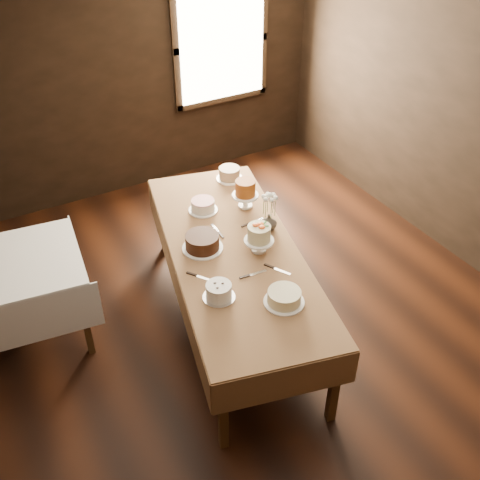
{
  "coord_description": "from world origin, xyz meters",
  "views": [
    {
      "loc": [
        -1.85,
        -3.07,
        3.72
      ],
      "look_at": [
        0.0,
        0.2,
        0.95
      ],
      "focal_mm": 42.56,
      "sensor_mm": 36.0,
      "label": 1
    }
  ],
  "objects_px": {
    "cake_lattice": "(203,206)",
    "cake_server_d": "(256,221)",
    "display_table": "(234,255)",
    "cake_swirl": "(219,292)",
    "side_table": "(21,271)",
    "cake_server_a": "(258,273)",
    "cake_server_b": "(282,271)",
    "cake_server_c": "(215,228)",
    "cake_speckled": "(230,174)",
    "cake_chocolate": "(202,242)",
    "cake_cream": "(284,297)",
    "cake_server_e": "(205,278)",
    "cake_caramel": "(245,195)",
    "cake_flowers": "(259,240)",
    "flower_vase": "(269,222)"
  },
  "relations": [
    {
      "from": "cake_flowers",
      "to": "cake_server_d",
      "type": "xyz_separation_m",
      "value": [
        0.2,
        0.38,
        -0.11
      ]
    },
    {
      "from": "cake_swirl",
      "to": "cake_lattice",
      "type": "bearing_deg",
      "value": 69.24
    },
    {
      "from": "display_table",
      "to": "flower_vase",
      "type": "distance_m",
      "value": 0.44
    },
    {
      "from": "display_table",
      "to": "cake_chocolate",
      "type": "distance_m",
      "value": 0.29
    },
    {
      "from": "cake_server_b",
      "to": "cake_server_c",
      "type": "height_order",
      "value": "same"
    },
    {
      "from": "side_table",
      "to": "cake_server_b",
      "type": "bearing_deg",
      "value": -32.73
    },
    {
      "from": "cake_flowers",
      "to": "cake_server_c",
      "type": "distance_m",
      "value": 0.5
    },
    {
      "from": "side_table",
      "to": "cake_server_a",
      "type": "bearing_deg",
      "value": -33.57
    },
    {
      "from": "display_table",
      "to": "cake_server_d",
      "type": "xyz_separation_m",
      "value": [
        0.38,
        0.26,
        0.07
      ]
    },
    {
      "from": "cake_speckled",
      "to": "cake_caramel",
      "type": "xyz_separation_m",
      "value": [
        -0.11,
        -0.51,
        0.06
      ]
    },
    {
      "from": "cake_chocolate",
      "to": "cake_server_a",
      "type": "height_order",
      "value": "cake_chocolate"
    },
    {
      "from": "display_table",
      "to": "cake_cream",
      "type": "relative_size",
      "value": 9.21
    },
    {
      "from": "cake_server_a",
      "to": "cake_server_b",
      "type": "distance_m",
      "value": 0.19
    },
    {
      "from": "cake_server_c",
      "to": "flower_vase",
      "type": "relative_size",
      "value": 1.61
    },
    {
      "from": "side_table",
      "to": "cake_caramel",
      "type": "height_order",
      "value": "cake_caramel"
    },
    {
      "from": "cake_server_c",
      "to": "cake_server_e",
      "type": "distance_m",
      "value": 0.69
    },
    {
      "from": "cake_lattice",
      "to": "cake_server_d",
      "type": "distance_m",
      "value": 0.52
    },
    {
      "from": "cake_server_b",
      "to": "cake_server_d",
      "type": "relative_size",
      "value": 1.0
    },
    {
      "from": "cake_cream",
      "to": "cake_server_d",
      "type": "xyz_separation_m",
      "value": [
        0.37,
        1.02,
        -0.05
      ]
    },
    {
      "from": "cake_swirl",
      "to": "cake_cream",
      "type": "xyz_separation_m",
      "value": [
        0.4,
        -0.28,
        -0.01
      ]
    },
    {
      "from": "cake_server_c",
      "to": "side_table",
      "type": "bearing_deg",
      "value": 79.2
    },
    {
      "from": "cake_speckled",
      "to": "side_table",
      "type": "bearing_deg",
      "value": -171.44
    },
    {
      "from": "cake_server_d",
      "to": "display_table",
      "type": "bearing_deg",
      "value": -152.25
    },
    {
      "from": "display_table",
      "to": "cake_speckled",
      "type": "distance_m",
      "value": 1.16
    },
    {
      "from": "display_table",
      "to": "cake_swirl",
      "type": "distance_m",
      "value": 0.63
    },
    {
      "from": "cake_swirl",
      "to": "cake_server_b",
      "type": "relative_size",
      "value": 1.06
    },
    {
      "from": "side_table",
      "to": "cake_server_b",
      "type": "relative_size",
      "value": 4.52
    },
    {
      "from": "cake_lattice",
      "to": "cake_server_d",
      "type": "bearing_deg",
      "value": -48.68
    },
    {
      "from": "cake_server_e",
      "to": "cake_server_d",
      "type": "bearing_deg",
      "value": 87.82
    },
    {
      "from": "side_table",
      "to": "cake_server_a",
      "type": "relative_size",
      "value": 4.52
    },
    {
      "from": "cake_flowers",
      "to": "side_table",
      "type": "bearing_deg",
      "value": 155.07
    },
    {
      "from": "cake_cream",
      "to": "flower_vase",
      "type": "relative_size",
      "value": 2.06
    },
    {
      "from": "cake_swirl",
      "to": "flower_vase",
      "type": "bearing_deg",
      "value": 36.0
    },
    {
      "from": "side_table",
      "to": "cake_swirl",
      "type": "height_order",
      "value": "cake_swirl"
    },
    {
      "from": "cake_server_a",
      "to": "cake_cream",
      "type": "bearing_deg",
      "value": -87.54
    },
    {
      "from": "display_table",
      "to": "cake_server_b",
      "type": "height_order",
      "value": "cake_server_b"
    },
    {
      "from": "cake_server_b",
      "to": "cake_server_d",
      "type": "height_order",
      "value": "same"
    },
    {
      "from": "side_table",
      "to": "cake_server_b",
      "type": "distance_m",
      "value": 2.15
    },
    {
      "from": "cake_flowers",
      "to": "cake_server_a",
      "type": "height_order",
      "value": "cake_flowers"
    },
    {
      "from": "side_table",
      "to": "cake_server_e",
      "type": "xyz_separation_m",
      "value": [
        1.23,
        -0.94,
        0.1
      ]
    },
    {
      "from": "side_table",
      "to": "cake_caramel",
      "type": "bearing_deg",
      "value": -5.33
    },
    {
      "from": "cake_chocolate",
      "to": "cake_server_c",
      "type": "distance_m",
      "value": 0.31
    },
    {
      "from": "cake_lattice",
      "to": "cake_server_c",
      "type": "bearing_deg",
      "value": -96.61
    },
    {
      "from": "cake_swirl",
      "to": "cake_server_d",
      "type": "xyz_separation_m",
      "value": [
        0.77,
        0.74,
        -0.06
      ]
    },
    {
      "from": "cake_speckled",
      "to": "cake_flowers",
      "type": "height_order",
      "value": "cake_flowers"
    },
    {
      "from": "cake_server_c",
      "to": "cake_cream",
      "type": "bearing_deg",
      "value": -177.58
    },
    {
      "from": "cake_swirl",
      "to": "cake_cream",
      "type": "height_order",
      "value": "cake_swirl"
    },
    {
      "from": "side_table",
      "to": "cake_server_d",
      "type": "relative_size",
      "value": 4.52
    },
    {
      "from": "cake_cream",
      "to": "cake_speckled",
      "type": "bearing_deg",
      "value": 73.96
    },
    {
      "from": "cake_server_b",
      "to": "cake_server_e",
      "type": "distance_m",
      "value": 0.62
    }
  ]
}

